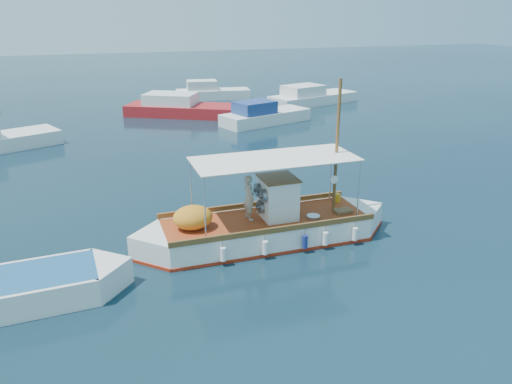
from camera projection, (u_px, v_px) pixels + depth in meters
name	position (u px, v px, depth m)	size (l,w,h in m)	color
ground	(268.00, 243.00, 16.69)	(160.00, 160.00, 0.00)	black
fishing_caique	(264.00, 228.00, 16.70)	(9.00, 2.55, 5.49)	white
bg_boat_n	(185.00, 109.00, 36.43)	(9.29, 6.82, 1.80)	maroon
bg_boat_ne	(263.00, 116.00, 33.89)	(6.69, 4.07, 1.80)	silver
bg_boat_e	(311.00, 98.00, 40.87)	(8.11, 4.73, 1.80)	silver
bg_boat_far_n	(211.00, 93.00, 43.22)	(6.49, 2.81, 1.80)	silver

